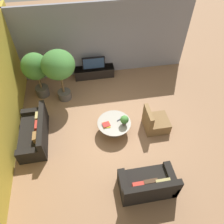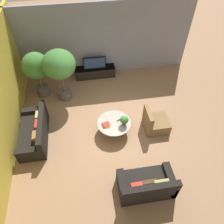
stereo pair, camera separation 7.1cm
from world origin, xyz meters
name	(u,v)px [view 1 (the left image)]	position (x,y,z in m)	size (l,w,h in m)	color
ground_plane	(113,127)	(0.00, 0.00, 0.00)	(24.00, 24.00, 0.00)	#8C6647
back_wall_stone	(99,40)	(0.00, 3.26, 1.50)	(7.40, 0.12, 3.00)	gray
side_wall_left	(1,104)	(-3.26, 0.20, 1.50)	(0.12, 7.40, 3.00)	gold
media_console	(94,72)	(-0.30, 2.94, 0.22)	(1.70, 0.50, 0.43)	black
television	(94,63)	(-0.30, 2.94, 0.68)	(0.94, 0.13, 0.52)	black
coffee_table	(114,125)	(0.01, -0.17, 0.31)	(1.11, 1.11, 0.45)	#756656
couch_by_wall	(35,133)	(-2.59, -0.04, 0.29)	(0.84, 1.85, 0.84)	black
couch_near_entry	(148,185)	(0.55, -2.35, 0.29)	(1.51, 0.84, 0.84)	black
armchair_wicker	(155,122)	(1.41, -0.25, 0.27)	(0.80, 0.76, 0.86)	brown
potted_palm_tall	(36,69)	(-2.46, 2.12, 1.24)	(0.96, 0.96, 1.85)	#514C47
potted_palm_corner	(59,67)	(-1.60, 1.78, 1.49)	(1.16, 1.16, 2.07)	#514C47
potted_plant_tabletop	(124,120)	(0.32, -0.29, 0.66)	(0.28, 0.28, 0.37)	#514C47
book_stack	(106,125)	(-0.26, -0.23, 0.47)	(0.27, 0.25, 0.05)	gold
remote_black	(119,120)	(0.19, -0.09, 0.46)	(0.04, 0.16, 0.02)	black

